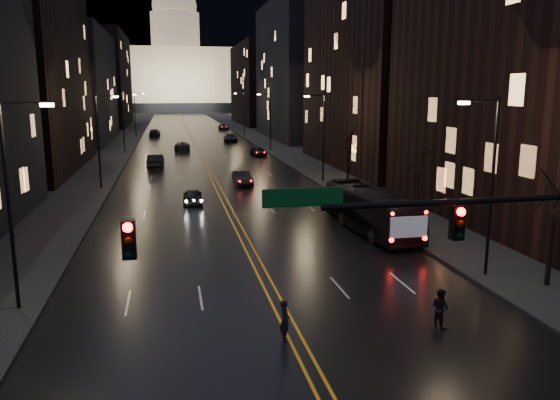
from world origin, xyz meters
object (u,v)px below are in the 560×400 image
pedestrian_a (285,321)px  traffic_signal (531,235)px  pedestrian_b (440,308)px  oncoming_car_a (193,196)px  oncoming_car_b (156,161)px  bus (370,210)px  receding_car_a (243,178)px

pedestrian_a → traffic_signal: bearing=-126.4°
pedestrian_b → traffic_signal: bearing=162.1°
oncoming_car_a → oncoming_car_b: oncoming_car_b is taller
oncoming_car_a → oncoming_car_b: size_ratio=0.78×
oncoming_car_b → pedestrian_a: 49.54m
pedestrian_a → bus: bearing=-29.1°
pedestrian_b → oncoming_car_a: bearing=0.1°
traffic_signal → bus: bearing=82.5°
pedestrian_a → pedestrian_b: size_ratio=1.02×
traffic_signal → pedestrian_a: (-6.33, 5.00, -4.29)m
pedestrian_b → receding_car_a: bearing=-12.6°
oncoming_car_a → pedestrian_a: (2.29, -26.17, 0.14)m
traffic_signal → oncoming_car_a: (-8.62, 31.18, -4.43)m
oncoming_car_b → receding_car_a: oncoming_car_b is taller
bus → pedestrian_a: bearing=-125.6°
oncoming_car_a → pedestrian_b: (8.60, -26.17, 0.12)m
traffic_signal → pedestrian_a: 9.14m
traffic_signal → pedestrian_a: bearing=141.7°
bus → oncoming_car_b: bus is taller
receding_car_a → oncoming_car_a: bearing=-124.2°
pedestrian_a → pedestrian_b: (6.31, 0.00, -0.02)m
oncoming_car_b → receding_car_a: bearing=124.5°
oncoming_car_a → oncoming_car_b: (-3.48, 23.03, 0.17)m
receding_car_a → pedestrian_b: bearing=-86.8°
traffic_signal → oncoming_car_b: traffic_signal is taller
oncoming_car_a → pedestrian_a: size_ratio=2.43×
traffic_signal → oncoming_car_a: bearing=105.5°
oncoming_car_a → bus: bearing=136.4°
bus → pedestrian_a: (-8.92, -14.78, -0.68)m
oncoming_car_a → oncoming_car_b: 23.29m
receding_car_a → pedestrian_a: size_ratio=2.64×
pedestrian_a → pedestrian_b: 6.31m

